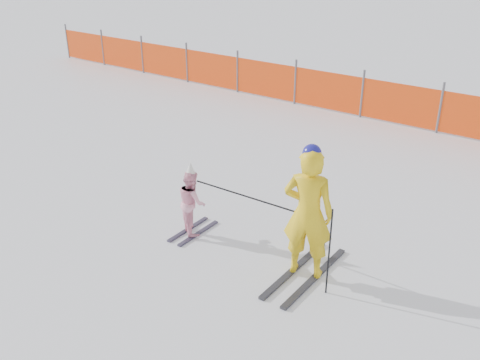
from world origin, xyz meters
name	(u,v)px	position (x,y,z in m)	size (l,w,h in m)	color
ground	(221,249)	(0.00, 0.00, 0.00)	(120.00, 120.00, 0.00)	white
adult	(308,213)	(1.37, 0.20, 1.00)	(0.80, 1.72, 2.00)	black
child	(192,201)	(-0.69, 0.15, 0.57)	(0.65, 0.94, 1.24)	black
ski_poles	(278,218)	(0.96, 0.10, 0.83)	(2.40, 0.22, 1.29)	black
safety_fence	(262,78)	(-4.11, 7.19, 0.56)	(17.95, 0.06, 1.25)	#595960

